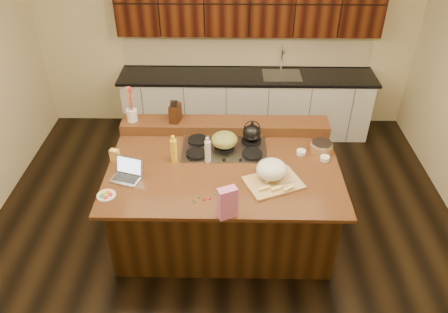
{
  "coord_description": "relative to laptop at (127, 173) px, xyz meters",
  "views": [
    {
      "loc": [
        0.06,
        -3.64,
        3.63
      ],
      "look_at": [
        0.0,
        0.05,
        1.0
      ],
      "focal_mm": 35.0,
      "sensor_mm": 36.0,
      "label": 1
    }
  ],
  "objects": [
    {
      "name": "room",
      "position": [
        0.96,
        0.21,
        0.38
      ],
      "size": [
        5.52,
        5.02,
        2.72
      ],
      "color": "black",
      "rests_on": "ground"
    },
    {
      "name": "island",
      "position": [
        0.96,
        0.21,
        -0.51
      ],
      "size": [
        2.4,
        1.6,
        0.92
      ],
      "color": "black",
      "rests_on": "ground"
    },
    {
      "name": "back_ledge",
      "position": [
        0.96,
        0.91,
        0.01
      ],
      "size": [
        2.4,
        0.3,
        0.12
      ],
      "primitive_type": "cube",
      "color": "black",
      "rests_on": "island"
    },
    {
      "name": "cooktop",
      "position": [
        0.96,
        0.51,
        -0.04
      ],
      "size": [
        0.92,
        0.52,
        0.05
      ],
      "color": "gray",
      "rests_on": "island"
    },
    {
      "name": "back_counter",
      "position": [
        1.26,
        2.43,
        0.01
      ],
      "size": [
        3.7,
        0.66,
        2.4
      ],
      "color": "silver",
      "rests_on": "ground"
    },
    {
      "name": "kettle",
      "position": [
        1.26,
        0.64,
        0.08
      ],
      "size": [
        0.23,
        0.23,
        0.18
      ],
      "primitive_type": "ellipsoid",
      "rotation": [
        0.0,
        0.0,
        -0.17
      ],
      "color": "black",
      "rests_on": "cooktop"
    },
    {
      "name": "green_bowl",
      "position": [
        0.96,
        0.51,
        0.07
      ],
      "size": [
        0.34,
        0.34,
        0.16
      ],
      "primitive_type": "ellipsoid",
      "rotation": [
        0.0,
        0.0,
        -0.19
      ],
      "color": "olive",
      "rests_on": "cooktop"
    },
    {
      "name": "laptop",
      "position": [
        0.0,
        0.0,
        0.0
      ],
      "size": [
        0.34,
        0.3,
        0.2
      ],
      "rotation": [
        0.0,
        0.0,
        -0.29
      ],
      "color": "#B7B7BC",
      "rests_on": "island"
    },
    {
      "name": "oil_bottle",
      "position": [
        0.44,
        0.27,
        0.08
      ],
      "size": [
        0.09,
        0.09,
        0.27
      ],
      "primitive_type": "cylinder",
      "rotation": [
        0.0,
        0.0,
        0.27
      ],
      "color": "yellow",
      "rests_on": "island"
    },
    {
      "name": "vinegar_bottle",
      "position": [
        0.79,
        0.28,
        0.07
      ],
      "size": [
        0.07,
        0.07,
        0.25
      ],
      "primitive_type": "cylinder",
      "rotation": [
        0.0,
        0.0,
        0.11
      ],
      "color": "silver",
      "rests_on": "island"
    },
    {
      "name": "wooden_tray",
      "position": [
        1.44,
        -0.03,
        0.04
      ],
      "size": [
        0.64,
        0.56,
        0.21
      ],
      "rotation": [
        0.0,
        0.0,
        0.4
      ],
      "color": "tan",
      "rests_on": "island"
    },
    {
      "name": "ramekin_a",
      "position": [
        2.03,
        0.32,
        -0.03
      ],
      "size": [
        0.12,
        0.12,
        0.04
      ],
      "primitive_type": "cylinder",
      "rotation": [
        0.0,
        0.0,
        0.28
      ],
      "color": "white",
      "rests_on": "island"
    },
    {
      "name": "ramekin_b",
      "position": [
        1.79,
        0.43,
        -0.03
      ],
      "size": [
        0.13,
        0.13,
        0.04
      ],
      "primitive_type": "cylinder",
      "rotation": [
        0.0,
        0.0,
        0.36
      ],
      "color": "white",
      "rests_on": "island"
    },
    {
      "name": "ramekin_c",
      "position": [
        2.03,
        0.47,
        -0.03
      ],
      "size": [
        0.13,
        0.13,
        0.04
      ],
      "primitive_type": "cylinder",
      "rotation": [
        0.0,
        0.0,
        -0.39
      ],
      "color": "white",
      "rests_on": "island"
    },
    {
      "name": "strainer_bowl",
      "position": [
        2.02,
        0.5,
        -0.01
      ],
      "size": [
        0.25,
        0.25,
        0.09
      ],
      "primitive_type": "cylinder",
      "rotation": [
        0.0,
        0.0,
        0.05
      ],
      "color": "#996B3F",
      "rests_on": "island"
    },
    {
      "name": "kitchen_timer",
      "position": [
        1.39,
        -0.07,
        -0.02
      ],
      "size": [
        0.1,
        0.1,
        0.07
      ],
      "primitive_type": "cone",
      "rotation": [
        0.0,
        0.0,
        0.3
      ],
      "color": "silver",
      "rests_on": "island"
    },
    {
      "name": "pink_bag",
      "position": [
        1.0,
        -0.55,
        0.1
      ],
      "size": [
        0.19,
        0.15,
        0.31
      ],
      "primitive_type": "cube",
      "rotation": [
        0.0,
        0.0,
        0.41
      ],
      "color": "pink",
      "rests_on": "island"
    },
    {
      "name": "candy_plate",
      "position": [
        -0.15,
        -0.3,
        -0.05
      ],
      "size": [
        0.2,
        0.2,
        0.01
      ],
      "primitive_type": "cylinder",
      "rotation": [
        0.0,
        0.0,
        -0.12
      ],
      "color": "white",
      "rests_on": "island"
    },
    {
      "name": "package_box",
      "position": [
        -0.19,
        0.29,
        0.01
      ],
      "size": [
        0.11,
        0.09,
        0.13
      ],
      "primitive_type": "cube",
      "rotation": [
        0.0,
        0.0,
        -0.31
      ],
      "color": "#E7B851",
      "rests_on": "island"
    },
    {
      "name": "utensil_crock",
      "position": [
        -0.11,
        0.91,
        0.14
      ],
      "size": [
        0.16,
        0.16,
        0.14
      ],
      "primitive_type": "cylinder",
      "rotation": [
        0.0,
        0.0,
        -0.37
      ],
      "color": "white",
      "rests_on": "back_ledge"
    },
    {
      "name": "knife_block",
      "position": [
        0.39,
        0.91,
        0.17
      ],
      "size": [
        0.14,
        0.19,
        0.21
      ],
      "primitive_type": "cube",
      "rotation": [
        0.0,
        0.0,
        -0.21
      ],
      "color": "black",
      "rests_on": "back_ledge"
    },
    {
      "name": "gumdrop_0",
      "position": [
        0.69,
        -0.36,
        -0.04
      ],
      "size": [
        0.02,
        0.02,
        0.02
      ],
      "primitive_type": "ellipsoid",
      "color": "red",
      "rests_on": "island"
    },
    {
      "name": "gumdrop_1",
      "position": [
        0.74,
        -0.31,
        -0.04
      ],
      "size": [
        0.02,
        0.02,
        0.02
      ],
      "primitive_type": "ellipsoid",
      "color": "#198C26",
      "rests_on": "island"
    },
    {
      "name": "gumdrop_2",
      "position": [
        0.79,
        -0.34,
        -0.04
      ],
      "size": [
        0.02,
        0.02,
        0.02
      ],
      "primitive_type": "ellipsoid",
      "color": "red",
      "rests_on": "island"
    },
    {
      "name": "gumdrop_3",
      "position": [
        1.06,
        -0.29,
        -0.04
      ],
      "size": [
        0.02,
        0.02,
        0.02
      ],
      "primitive_type": "ellipsoid",
      "color": "#198C26",
      "rests_on": "island"
    },
    {
      "name": "gumdrop_4",
      "position": [
        0.84,
        -0.33,
        -0.04
      ],
      "size": [
        0.02,
        0.02,
        0.02
      ],
      "primitive_type": "ellipsoid",
      "color": "red",
      "rests_on": "island"
    },
    {
      "name": "gumdrop_5",
      "position": [
        0.89,
        -0.25,
        -0.04
      ],
      "size": [
        0.02,
        0.02,
        0.02
      ],
      "primitive_type": "ellipsoid",
      "color": "#198C26",
      "rests_on": "island"
    },
    {
      "name": "gumdrop_6",
      "position": [
        1.03,
        -0.36,
        -0.04
      ],
      "size": [
        0.02,
        0.02,
        0.02
      ],
      "primitive_type": "ellipsoid",
      "color": "red",
      "rests_on": "island"
    },
    {
      "name": "gumdrop_7",
      "position": [
        0.7,
        -0.38,
        -0.04
      ],
      "size": [
        0.02,
        0.02,
        0.02
      ],
      "primitive_type": "ellipsoid",
      "color": "#198C26",
      "rests_on": "island"
    },
    {
      "name": "gumdrop_8",
      "position": [
        1.04,
        -0.4,
        -0.04
      ],
      "size": [
        0.02,
        0.02,
        0.02
      ],
      "primitive_type": "ellipsoid",
      "color": "red",
      "rests_on": "island"
    },
    {
      "name": "gumdrop_9",
      "position": [
        1.07,
        -0.19,
        -0.04
      ],
      "size": [
        0.02,
        0.02,
        0.02
      ],
      "primitive_type": "ellipsoid",
      "color": "#198C26",
      "rests_on": "island"
    }
  ]
}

